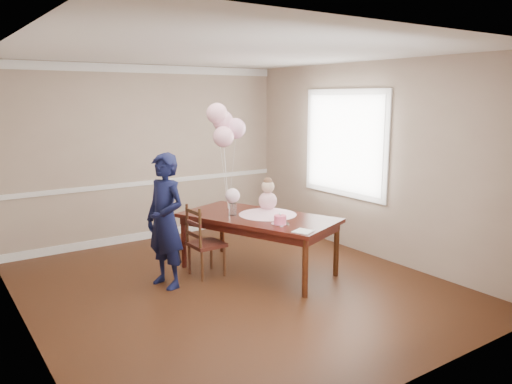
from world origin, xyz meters
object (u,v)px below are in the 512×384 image
at_px(dining_table_top, 258,218).
at_px(woman, 165,221).
at_px(birthday_cake, 280,219).
at_px(dining_chair_seat, 207,244).

height_order(dining_table_top, woman, woman).
xyz_separation_m(dining_table_top, birthday_cake, (-0.02, -0.48, 0.08)).
bearing_deg(birthday_cake, woman, 149.12).
relative_size(birthday_cake, dining_chair_seat, 0.37).
height_order(dining_chair_seat, woman, woman).
xyz_separation_m(dining_chair_seat, woman, (-0.57, -0.05, 0.39)).
bearing_deg(dining_chair_seat, birthday_cake, -52.99).
bearing_deg(dining_table_top, birthday_cake, -113.96).
height_order(birthday_cake, woman, woman).
bearing_deg(dining_table_top, woman, 148.02).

